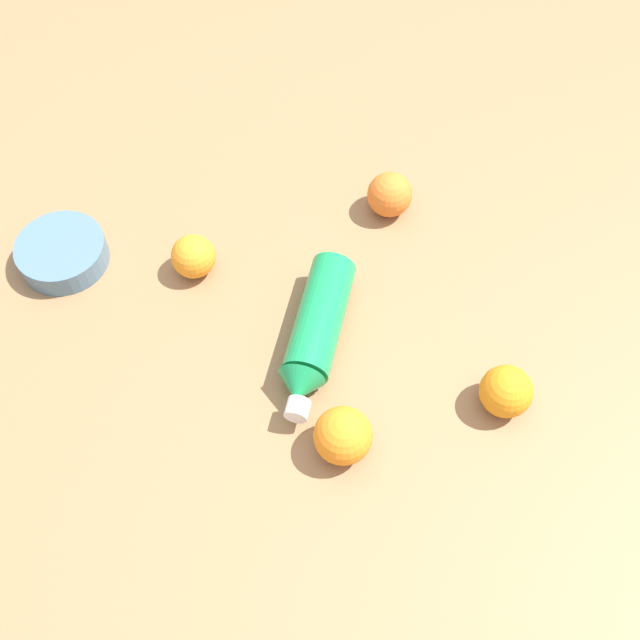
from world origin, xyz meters
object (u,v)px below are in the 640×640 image
(orange_3, at_px, (343,436))
(water_bottle, at_px, (316,333))
(orange_1, at_px, (390,195))
(orange_2, at_px, (193,256))
(orange_0, at_px, (506,391))
(ceramic_bowl, at_px, (62,253))

(orange_3, bearing_deg, water_bottle, -76.25)
(water_bottle, height_order, orange_1, orange_1)
(orange_1, distance_m, orange_2, 0.31)
(orange_0, distance_m, orange_3, 0.22)
(orange_3, bearing_deg, orange_2, -51.57)
(orange_0, distance_m, orange_2, 0.48)
(water_bottle, height_order, orange_0, orange_0)
(orange_1, bearing_deg, orange_0, 113.22)
(orange_1, bearing_deg, orange_2, 23.28)
(water_bottle, bearing_deg, ceramic_bowl, -98.04)
(orange_3, height_order, ceramic_bowl, orange_3)
(orange_1, distance_m, orange_3, 0.41)
(orange_0, bearing_deg, orange_2, -25.88)
(orange_1, distance_m, ceramic_bowl, 0.50)
(orange_0, distance_m, ceramic_bowl, 0.67)
(orange_2, relative_size, orange_3, 0.87)
(orange_0, xyz_separation_m, orange_3, (0.21, 0.07, 0.00))
(water_bottle, relative_size, orange_2, 3.79)
(orange_2, distance_m, orange_3, 0.35)
(water_bottle, relative_size, orange_0, 3.53)
(orange_0, xyz_separation_m, ceramic_bowl, (0.63, -0.22, -0.02))
(water_bottle, bearing_deg, orange_2, -112.64)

